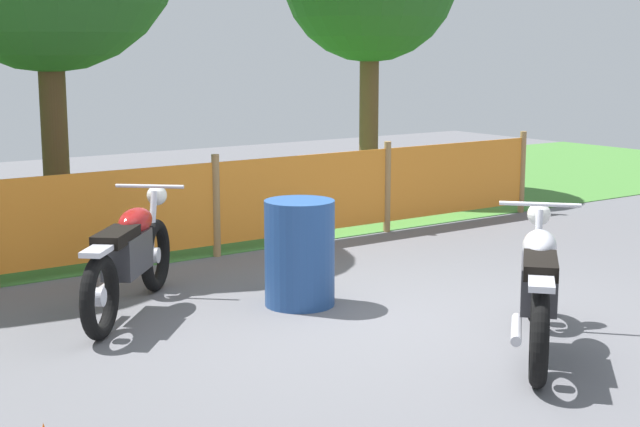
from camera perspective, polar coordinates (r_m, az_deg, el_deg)
ground at (r=7.38m, az=4.24°, el=-6.60°), size 24.00×24.00×0.02m
grass_verge at (r=12.14m, az=-12.84°, el=-0.10°), size 24.00×5.71×0.01m
barrier_fence at (r=9.50m, az=-6.37°, el=0.57°), size 9.03×0.08×1.05m
motorcycle_lead at (r=7.62m, az=-11.56°, el=-2.56°), size 1.44×1.58×0.96m
motorcycle_trailing at (r=6.70m, az=13.20°, el=-4.34°), size 1.58×1.46×0.97m
spare_drum at (r=7.69m, az=-1.26°, el=-2.43°), size 0.58×0.58×0.88m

